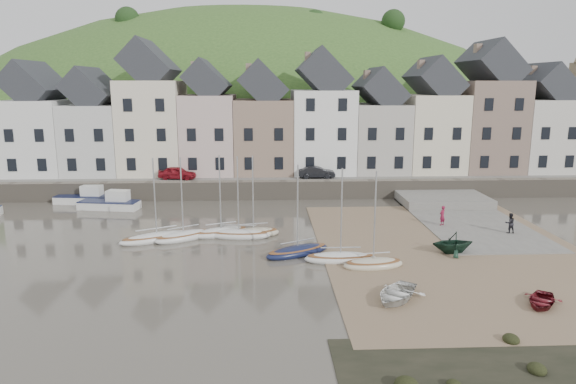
{
  "coord_description": "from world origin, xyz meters",
  "views": [
    {
      "loc": [
        -1.69,
        -33.23,
        11.31
      ],
      "look_at": [
        0.0,
        6.0,
        3.0
      ],
      "focal_mm": 32.32,
      "sensor_mm": 36.0,
      "label": 1
    }
  ],
  "objects_px": {
    "sailboat_0": "(157,237)",
    "rowboat_green": "(453,242)",
    "car_left": "(177,173)",
    "person_red": "(442,216)",
    "person_dark": "(510,223)",
    "car_right": "(317,172)",
    "rowboat_red": "(541,301)",
    "rowboat_white": "(396,293)"
  },
  "relations": [
    {
      "from": "rowboat_green",
      "to": "car_left",
      "type": "distance_m",
      "value": 29.41
    },
    {
      "from": "sailboat_0",
      "to": "person_red",
      "type": "xyz_separation_m",
      "value": [
        22.05,
        2.89,
        0.65
      ]
    },
    {
      "from": "rowboat_green",
      "to": "rowboat_red",
      "type": "distance_m",
      "value": 8.64
    },
    {
      "from": "rowboat_white",
      "to": "car_right",
      "type": "relative_size",
      "value": 0.9
    },
    {
      "from": "car_left",
      "to": "sailboat_0",
      "type": "bearing_deg",
      "value": -165.42
    },
    {
      "from": "person_red",
      "to": "car_right",
      "type": "height_order",
      "value": "car_right"
    },
    {
      "from": "rowboat_green",
      "to": "rowboat_red",
      "type": "xyz_separation_m",
      "value": [
        1.62,
        -8.47,
        -0.47
      ]
    },
    {
      "from": "sailboat_0",
      "to": "person_dark",
      "type": "height_order",
      "value": "sailboat_0"
    },
    {
      "from": "rowboat_red",
      "to": "car_left",
      "type": "relative_size",
      "value": 0.68
    },
    {
      "from": "sailboat_0",
      "to": "rowboat_red",
      "type": "distance_m",
      "value": 25.3
    },
    {
      "from": "sailboat_0",
      "to": "rowboat_green",
      "type": "relative_size",
      "value": 2.24
    },
    {
      "from": "rowboat_red",
      "to": "person_red",
      "type": "distance_m",
      "value": 15.21
    },
    {
      "from": "sailboat_0",
      "to": "rowboat_white",
      "type": "bearing_deg",
      "value": -37.3
    },
    {
      "from": "person_dark",
      "to": "car_left",
      "type": "bearing_deg",
      "value": -33.79
    },
    {
      "from": "rowboat_red",
      "to": "person_dark",
      "type": "distance_m",
      "value": 13.51
    },
    {
      "from": "sailboat_0",
      "to": "rowboat_green",
      "type": "xyz_separation_m",
      "value": [
        20.48,
        -3.84,
        0.54
      ]
    },
    {
      "from": "car_left",
      "to": "car_right",
      "type": "bearing_deg",
      "value": -79.28
    },
    {
      "from": "rowboat_red",
      "to": "rowboat_white",
      "type": "bearing_deg",
      "value": -152.84
    },
    {
      "from": "car_left",
      "to": "person_red",
      "type": "bearing_deg",
      "value": -109.02
    },
    {
      "from": "person_dark",
      "to": "rowboat_white",
      "type": "bearing_deg",
      "value": 41.17
    },
    {
      "from": "rowboat_red",
      "to": "person_red",
      "type": "xyz_separation_m",
      "value": [
        -0.05,
        15.2,
        0.58
      ]
    },
    {
      "from": "person_dark",
      "to": "car_left",
      "type": "height_order",
      "value": "car_left"
    },
    {
      "from": "person_red",
      "to": "sailboat_0",
      "type": "bearing_deg",
      "value": -30.37
    },
    {
      "from": "car_right",
      "to": "person_dark",
      "type": "bearing_deg",
      "value": -139.44
    },
    {
      "from": "rowboat_green",
      "to": "car_left",
      "type": "height_order",
      "value": "car_left"
    },
    {
      "from": "person_dark",
      "to": "rowboat_red",
      "type": "bearing_deg",
      "value": 67.13
    },
    {
      "from": "sailboat_0",
      "to": "car_left",
      "type": "height_order",
      "value": "sailboat_0"
    },
    {
      "from": "car_left",
      "to": "car_right",
      "type": "height_order",
      "value": "car_left"
    },
    {
      "from": "rowboat_green",
      "to": "car_left",
      "type": "bearing_deg",
      "value": -138.68
    },
    {
      "from": "rowboat_white",
      "to": "rowboat_red",
      "type": "bearing_deg",
      "value": 28.77
    },
    {
      "from": "sailboat_0",
      "to": "person_red",
      "type": "bearing_deg",
      "value": 7.46
    },
    {
      "from": "rowboat_red",
      "to": "car_right",
      "type": "xyz_separation_m",
      "value": [
        -8.84,
        28.42,
        1.89
      ]
    },
    {
      "from": "rowboat_white",
      "to": "rowboat_red",
      "type": "relative_size",
      "value": 1.31
    },
    {
      "from": "rowboat_green",
      "to": "car_right",
      "type": "xyz_separation_m",
      "value": [
        -7.22,
        19.95,
        1.42
      ]
    },
    {
      "from": "rowboat_white",
      "to": "person_dark",
      "type": "bearing_deg",
      "value": 82.13
    },
    {
      "from": "sailboat_0",
      "to": "car_left",
      "type": "distance_m",
      "value": 16.27
    },
    {
      "from": "rowboat_green",
      "to": "car_right",
      "type": "height_order",
      "value": "car_right"
    },
    {
      "from": "rowboat_white",
      "to": "rowboat_green",
      "type": "xyz_separation_m",
      "value": [
        5.67,
        7.44,
        0.39
      ]
    },
    {
      "from": "person_red",
      "to": "car_left",
      "type": "bearing_deg",
      "value": -67.58
    },
    {
      "from": "person_dark",
      "to": "rowboat_green",
      "type": "bearing_deg",
      "value": 31.8
    },
    {
      "from": "rowboat_red",
      "to": "car_right",
      "type": "bearing_deg",
      "value": 142.46
    },
    {
      "from": "rowboat_white",
      "to": "rowboat_green",
      "type": "height_order",
      "value": "rowboat_green"
    }
  ]
}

